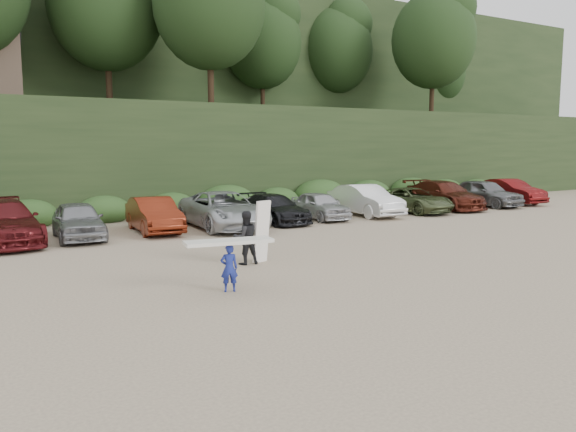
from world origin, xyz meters
TOP-DOWN VIEW (x-y plane):
  - ground at (0.00, 0.00)m, footprint 120.00×120.00m
  - hillside_backdrop at (-0.26, 35.93)m, footprint 90.00×41.50m
  - parked_cars at (0.22, 9.95)m, footprint 39.63×6.56m
  - child_surfer at (-5.40, -0.69)m, footprint 2.31×0.94m
  - adult_surfer at (-3.55, 2.10)m, footprint 1.29×0.69m

SIDE VIEW (x-z plane):
  - ground at x=0.00m, z-range 0.00..0.00m
  - parked_cars at x=0.22m, z-range -0.05..1.60m
  - adult_surfer at x=-3.55m, z-range -0.14..1.85m
  - child_surfer at x=-5.40m, z-range 0.24..1.59m
  - hillside_backdrop at x=-0.26m, z-range -2.78..25.22m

